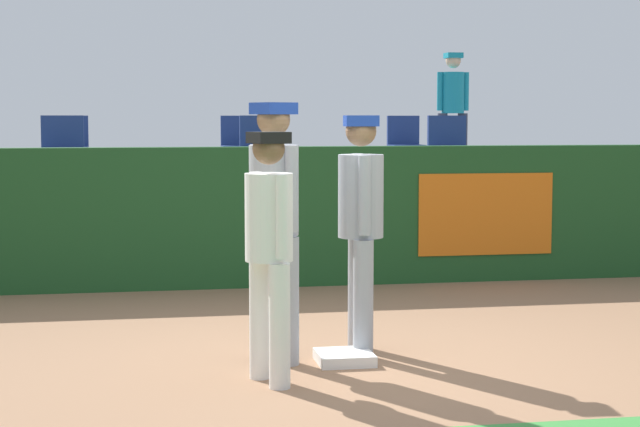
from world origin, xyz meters
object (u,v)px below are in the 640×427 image
at_px(player_fielder_home, 269,239).
at_px(player_coach_visitor, 361,216).
at_px(seat_front_left, 62,148).
at_px(player_runner_visitor, 274,212).
at_px(spectator_hooded, 453,103).
at_px(seat_front_center, 261,147).
at_px(first_base, 344,358).
at_px(seat_back_left, 71,144).
at_px(seat_back_right, 405,142).
at_px(seat_front_right, 449,146).
at_px(seat_back_center, 239,143).

distance_m(player_fielder_home, player_coach_visitor, 1.10).
bearing_deg(player_fielder_home, seat_front_left, 178.19).
bearing_deg(player_runner_visitor, spectator_hooded, 125.52).
xyz_separation_m(seat_front_center, spectator_hooded, (3.30, 3.03, 0.56)).
relative_size(first_base, seat_back_left, 0.48).
bearing_deg(first_base, player_fielder_home, -142.68).
height_order(seat_front_center, seat_front_left, same).
bearing_deg(seat_front_center, spectator_hooded, 42.50).
relative_size(player_runner_visitor, seat_back_right, 2.24).
xyz_separation_m(player_runner_visitor, spectator_hooded, (3.80, 7.86, 0.90)).
height_order(player_coach_visitor, seat_back_left, seat_back_left).
relative_size(player_runner_visitor, player_coach_visitor, 1.05).
bearing_deg(seat_front_right, seat_back_left, 158.64).
height_order(first_base, player_coach_visitor, player_coach_visitor).
xyz_separation_m(player_coach_visitor, seat_back_right, (2.06, 6.50, 0.39)).
distance_m(first_base, player_runner_visitor, 1.17).
bearing_deg(seat_back_right, first_base, -108.28).
bearing_deg(seat_back_right, seat_back_center, 180.00).
relative_size(player_fielder_home, player_coach_visitor, 0.94).
relative_size(player_coach_visitor, seat_back_center, 2.13).
relative_size(seat_front_left, seat_back_center, 1.00).
xyz_separation_m(seat_back_left, seat_front_right, (4.60, -1.80, 0.00)).
xyz_separation_m(player_fielder_home, seat_back_center, (0.55, 7.27, 0.46)).
distance_m(seat_front_right, seat_back_center, 2.99).
xyz_separation_m(player_coach_visitor, seat_front_center, (-0.17, 4.70, 0.39)).
bearing_deg(first_base, player_coach_visitor, 58.64).
relative_size(first_base, player_fielder_home, 0.24).
xyz_separation_m(seat_back_right, seat_back_center, (-2.31, 0.00, 0.00)).
relative_size(seat_front_center, seat_front_left, 1.00).
bearing_deg(player_coach_visitor, player_fielder_home, -41.13).
height_order(seat_front_right, spectator_hooded, spectator_hooded).
xyz_separation_m(player_fielder_home, seat_back_left, (-1.67, 7.27, 0.46)).
bearing_deg(first_base, player_runner_visitor, 160.57).
xyz_separation_m(player_runner_visitor, seat_front_left, (-1.78, 4.83, 0.34)).
relative_size(first_base, seat_front_left, 0.48).
bearing_deg(spectator_hooded, seat_back_left, 11.14).
xyz_separation_m(first_base, seat_front_left, (-2.27, 5.00, 1.39)).
bearing_deg(player_coach_visitor, seat_back_left, -154.42).
distance_m(player_fielder_home, spectator_hooded, 9.41).
bearing_deg(seat_front_right, player_runner_visitor, -120.24).
distance_m(player_runner_visitor, seat_front_right, 5.60).
bearing_deg(player_coach_visitor, seat_front_right, 160.36).
relative_size(seat_back_right, seat_back_center, 1.00).
bearing_deg(seat_front_right, player_fielder_home, -118.24).
relative_size(seat_front_left, spectator_hooded, 0.47).
bearing_deg(player_fielder_home, player_coach_visitor, 115.28).
distance_m(first_base, player_fielder_home, 1.21).
distance_m(seat_front_center, seat_back_center, 1.80).
bearing_deg(player_fielder_home, seat_back_right, 139.82).
distance_m(first_base, seat_back_right, 7.30).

